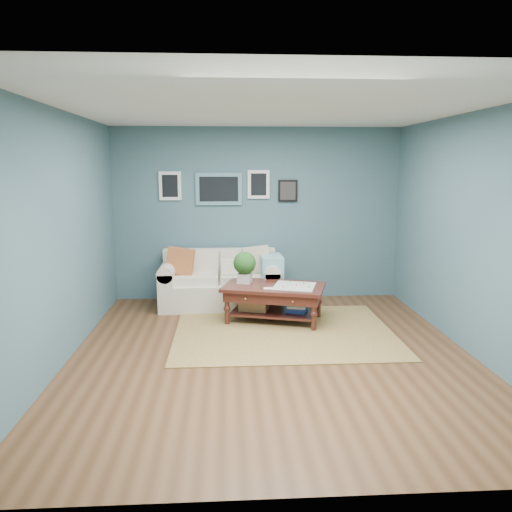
{
  "coord_description": "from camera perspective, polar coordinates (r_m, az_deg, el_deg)",
  "views": [
    {
      "loc": [
        -0.5,
        -5.35,
        2.1
      ],
      "look_at": [
        -0.11,
        1.0,
        0.95
      ],
      "focal_mm": 35.0,
      "sensor_mm": 36.0,
      "label": 1
    }
  ],
  "objects": [
    {
      "name": "room_shell",
      "position": [
        5.48,
        1.67,
        2.46
      ],
      "size": [
        5.0,
        5.02,
        2.7
      ],
      "color": "brown",
      "rests_on": "ground"
    },
    {
      "name": "loveseat",
      "position": [
        7.58,
        -3.58,
        -2.91
      ],
      "size": [
        1.82,
        0.83,
        0.93
      ],
      "color": "beige",
      "rests_on": "ground"
    },
    {
      "name": "coffee_table",
      "position": [
        6.84,
        1.49,
        -4.03
      ],
      "size": [
        1.51,
        1.12,
        0.94
      ],
      "rotation": [
        0.0,
        0.0,
        -0.28
      ],
      "color": "#341A10",
      "rests_on": "ground"
    },
    {
      "name": "area_rug",
      "position": [
        6.49,
        3.18,
        -8.6
      ],
      "size": [
        2.77,
        2.22,
        0.01
      ],
      "primitive_type": "cube",
      "color": "brown",
      "rests_on": "ground"
    }
  ]
}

